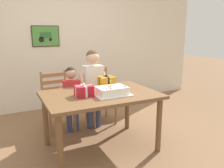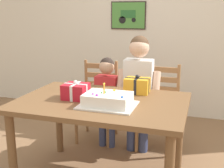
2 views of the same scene
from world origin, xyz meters
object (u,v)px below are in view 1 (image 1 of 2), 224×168
at_px(birthday_cake, 112,91).
at_px(gift_box_beside_cake, 106,81).
at_px(chair_right, 100,95).
at_px(child_older, 93,81).
at_px(child_younger, 72,93).
at_px(gift_box_red_large, 84,91).
at_px(chair_left, 57,101).
at_px(dining_table, 100,101).

bearing_deg(birthday_cake, gift_box_beside_cake, 73.56).
relative_size(chair_right, child_older, 0.74).
bearing_deg(child_younger, gift_box_red_large, -93.60).
height_order(gift_box_red_large, chair_right, same).
bearing_deg(child_older, chair_left, 159.70).
height_order(birthday_cake, chair_left, birthday_cake).
bearing_deg(gift_box_red_large, child_older, 60.46).
xyz_separation_m(birthday_cake, gift_box_red_large, (-0.32, 0.11, 0.02)).
height_order(dining_table, birthday_cake, birthday_cake).
bearing_deg(chair_left, birthday_cake, -65.19).
height_order(chair_left, child_younger, child_younger).
bearing_deg(gift_box_beside_cake, birthday_cake, -106.44).
bearing_deg(gift_box_red_large, chair_left, 98.66).
bearing_deg(chair_left, dining_table, -67.43).
bearing_deg(chair_right, dining_table, -112.39).
relative_size(gift_box_beside_cake, child_older, 0.18).
bearing_deg(child_older, gift_box_beside_cake, -79.51).
xyz_separation_m(birthday_cake, child_younger, (-0.28, 0.80, -0.19)).
xyz_separation_m(birthday_cake, chair_right, (0.26, 0.99, -0.34)).
bearing_deg(child_older, chair_right, 45.90).
relative_size(gift_box_red_large, chair_right, 0.23).
bearing_deg(chair_left, gift_box_beside_cake, -42.61).
xyz_separation_m(dining_table, child_younger, (-0.18, 0.67, -0.05)).
distance_m(gift_box_red_large, child_older, 0.80).
distance_m(gift_box_beside_cake, child_younger, 0.58).
relative_size(dining_table, chair_right, 1.55).
bearing_deg(chair_right, birthday_cake, -104.50).
xyz_separation_m(gift_box_red_large, child_older, (0.39, 0.69, -0.06)).
bearing_deg(dining_table, gift_box_red_large, -174.54).
distance_m(dining_table, child_older, 0.70).
distance_m(chair_right, child_younger, 0.59).
distance_m(birthday_cake, chair_right, 1.08).
height_order(chair_left, chair_right, same).
relative_size(dining_table, gift_box_red_large, 6.85).
bearing_deg(birthday_cake, child_younger, 109.36).
xyz_separation_m(chair_left, chair_right, (0.72, 0.00, 0.00)).
relative_size(dining_table, child_older, 1.14).
bearing_deg(dining_table, child_older, 75.97).
bearing_deg(dining_table, gift_box_beside_cake, 54.13).
relative_size(birthday_cake, child_older, 0.35).
bearing_deg(chair_left, chair_right, 0.01).
relative_size(birthday_cake, gift_box_red_large, 2.12).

